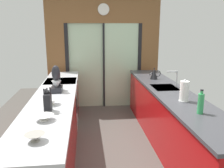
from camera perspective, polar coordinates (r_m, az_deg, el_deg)
name	(u,v)px	position (r m, az deg, el deg)	size (l,w,h in m)	color
ground_plane	(112,139)	(4.27, 0.04, -13.15)	(5.04, 7.60, 0.02)	#4C4742
back_wall_unit	(104,44)	(5.62, -2.04, 9.61)	(2.64, 0.12, 2.70)	brown
left_counter_run	(55,127)	(3.65, -13.67, -10.11)	(0.62, 3.80, 0.92)	#AD0C0F
right_counter_run	(169,118)	(4.00, 13.71, -7.98)	(0.62, 3.80, 0.92)	#AD0C0F
sink_faucet	(175,76)	(4.10, 14.99, 1.80)	(0.19, 0.02, 0.28)	#B7BABC
oven_range	(62,104)	(4.69, -12.00, -4.77)	(0.60, 0.60, 0.92)	#B7BABC
mixing_bowl_near	(35,137)	(2.24, -18.10, -12.13)	(0.18, 0.18, 0.07)	gray
mixing_bowl_mid	(44,118)	(2.68, -16.05, -7.79)	(0.21, 0.21, 0.06)	silver
mixing_bowl_far	(51,102)	(3.19, -14.48, -4.14)	(0.20, 0.20, 0.08)	silver
knife_block	(48,102)	(2.92, -15.25, -4.29)	(0.09, 0.14, 0.30)	black
stand_mixer	(56,82)	(3.78, -13.27, 0.57)	(0.17, 0.27, 0.42)	black
kettle	(154,74)	(4.68, 10.14, 2.38)	(0.24, 0.15, 0.22)	black
soap_bottle	(201,103)	(2.94, 20.64, -4.36)	(0.07, 0.07, 0.29)	#339E56
paper_towel_roll	(184,91)	(3.34, 17.05, -1.73)	(0.14, 0.14, 0.31)	#B7BABC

